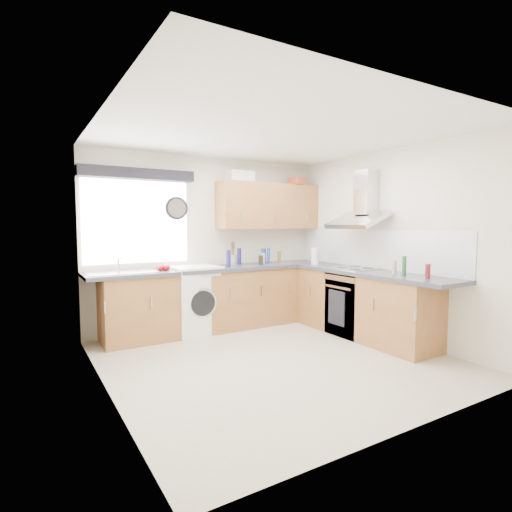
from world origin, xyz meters
TOP-DOWN VIEW (x-y plane):
  - ground_plane at (0.00, 0.00)m, footprint 3.60×3.60m
  - ceiling at (0.00, 0.00)m, footprint 3.60×3.60m
  - wall_back at (0.00, 1.80)m, footprint 3.60×0.02m
  - wall_front at (0.00, -1.80)m, footprint 3.60×0.02m
  - wall_left at (-1.80, 0.00)m, footprint 0.02×3.60m
  - wall_right at (1.80, 0.00)m, footprint 0.02×3.60m
  - window at (-1.05, 1.79)m, footprint 1.40×0.02m
  - window_blind at (-1.05, 1.70)m, footprint 1.50×0.18m
  - splashback at (1.79, 0.30)m, footprint 0.01×3.00m
  - base_cab_back at (-0.10, 1.51)m, footprint 3.00×0.58m
  - base_cab_corner at (1.50, 1.50)m, footprint 0.60×0.60m
  - base_cab_right at (1.51, 0.15)m, footprint 0.58×2.10m
  - worktop_back at (0.00, 1.50)m, footprint 3.60×0.62m
  - worktop_right at (1.50, 0.00)m, footprint 0.62×2.42m
  - sink at (-1.33, 1.50)m, footprint 0.84×0.46m
  - oven at (1.50, 0.30)m, footprint 0.56×0.58m
  - hob_plate at (1.50, 0.30)m, footprint 0.52×0.52m
  - extractor_hood at (1.60, 0.30)m, footprint 0.52×0.78m
  - upper_cabinets at (0.95, 1.62)m, footprint 1.70×0.35m
  - washing_machine at (-0.36, 1.52)m, footprint 0.68×0.66m
  - wall_clock at (-0.50, 1.76)m, footprint 0.33×0.04m
  - casserole at (0.47, 1.72)m, footprint 0.41×0.31m
  - storage_box at (1.41, 1.52)m, footprint 0.28×0.25m
  - utensil_pot at (0.35, 1.70)m, footprint 0.12×0.12m
  - kitchen_roll at (1.42, 1.05)m, footprint 0.12×0.12m
  - tomato_cluster at (-0.81, 1.48)m, footprint 0.18×0.18m
  - jar_0 at (1.07, 1.50)m, footprint 0.05×0.05m
  - jar_1 at (0.42, 1.62)m, footprint 0.06×0.06m
  - jar_2 at (0.12, 1.41)m, footprint 0.07×0.07m
  - jar_3 at (0.69, 1.44)m, footprint 0.07×0.07m
  - jar_4 at (0.79, 1.53)m, footprint 0.06×0.06m
  - jar_5 at (0.86, 1.49)m, footprint 0.05×0.05m
  - jar_6 at (0.81, 1.55)m, footprint 0.07×0.07m
  - bottle_0 at (1.44, -0.41)m, footprint 0.05×0.05m
  - bottle_1 at (1.50, -0.83)m, footprint 0.06×0.06m
  - bottle_2 at (1.45, -0.55)m, footprint 0.05×0.05m

SIDE VIEW (x-z plane):
  - ground_plane at x=0.00m, z-range 0.00..0.00m
  - oven at x=1.50m, z-range 0.00..0.85m
  - base_cab_back at x=-0.10m, z-range 0.00..0.86m
  - base_cab_corner at x=1.50m, z-range 0.00..0.86m
  - base_cab_right at x=1.51m, z-range 0.00..0.86m
  - washing_machine at x=-0.36m, z-range 0.00..0.94m
  - worktop_back at x=0.00m, z-range 0.86..0.91m
  - worktop_right at x=1.50m, z-range 0.86..0.91m
  - hob_plate at x=1.50m, z-range 0.91..0.92m
  - tomato_cluster at x=-0.81m, z-range 0.91..0.98m
  - sink at x=-1.33m, z-range 0.90..1.00m
  - jar_3 at x=0.69m, z-range 0.91..1.05m
  - utensil_pot at x=0.35m, z-range 0.91..1.05m
  - bottle_1 at x=1.50m, z-range 0.91..1.08m
  - jar_4 at x=0.79m, z-range 0.91..1.08m
  - bottle_0 at x=1.44m, z-range 0.91..1.08m
  - jar_0 at x=1.07m, z-range 0.91..1.10m
  - jar_6 at x=0.81m, z-range 0.91..1.14m
  - bottle_2 at x=1.45m, z-range 0.91..1.15m
  - jar_2 at x=0.12m, z-range 0.91..1.15m
  - jar_5 at x=0.86m, z-range 0.91..1.15m
  - jar_1 at x=0.42m, z-range 0.91..1.16m
  - kitchen_roll at x=1.42m, z-range 0.91..1.17m
  - splashback at x=1.79m, z-range 0.91..1.45m
  - wall_back at x=0.00m, z-range 0.00..2.50m
  - wall_front at x=0.00m, z-range 0.00..2.50m
  - wall_left at x=-1.80m, z-range 0.00..2.50m
  - wall_right at x=1.80m, z-range 0.00..2.50m
  - window at x=-1.05m, z-range 1.00..2.10m
  - wall_clock at x=-0.50m, z-range 1.58..1.91m
  - extractor_hood at x=1.60m, z-range 1.44..2.10m
  - upper_cabinets at x=0.95m, z-range 1.45..2.15m
  - window_blind at x=-1.05m, z-range 2.11..2.25m
  - storage_box at x=1.41m, z-range 2.15..2.26m
  - casserole at x=0.47m, z-range 2.15..2.32m
  - ceiling at x=0.00m, z-range 2.49..2.51m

